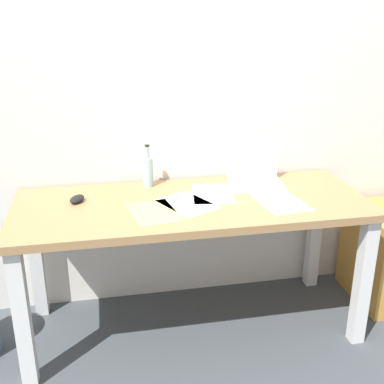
{
  "coord_description": "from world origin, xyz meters",
  "views": [
    {
      "loc": [
        -0.43,
        -2.22,
        1.65
      ],
      "look_at": [
        0.0,
        0.0,
        0.8
      ],
      "focal_mm": 44.9,
      "sensor_mm": 36.0,
      "label": 1
    }
  ],
  "objects_px": {
    "laptop_right": "(255,176)",
    "beer_bottle": "(148,171)",
    "desk": "(192,219)",
    "computer_mouse": "(77,199)"
  },
  "relations": [
    {
      "from": "beer_bottle",
      "to": "laptop_right",
      "type": "bearing_deg",
      "value": -7.67
    },
    {
      "from": "laptop_right",
      "to": "desk",
      "type": "bearing_deg",
      "value": -154.34
    },
    {
      "from": "desk",
      "to": "computer_mouse",
      "type": "bearing_deg",
      "value": 170.13
    },
    {
      "from": "laptop_right",
      "to": "beer_bottle",
      "type": "relative_size",
      "value": 1.32
    },
    {
      "from": "beer_bottle",
      "to": "computer_mouse",
      "type": "bearing_deg",
      "value": -156.01
    },
    {
      "from": "desk",
      "to": "laptop_right",
      "type": "bearing_deg",
      "value": 25.66
    },
    {
      "from": "desk",
      "to": "laptop_right",
      "type": "xyz_separation_m",
      "value": [
        0.39,
        0.19,
        0.15
      ]
    },
    {
      "from": "beer_bottle",
      "to": "desk",
      "type": "bearing_deg",
      "value": -54.26
    },
    {
      "from": "laptop_right",
      "to": "beer_bottle",
      "type": "height_order",
      "value": "beer_bottle"
    },
    {
      "from": "laptop_right",
      "to": "computer_mouse",
      "type": "relative_size",
      "value": 3.1
    }
  ]
}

